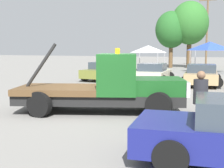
{
  "coord_description": "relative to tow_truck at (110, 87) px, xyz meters",
  "views": [
    {
      "loc": [
        4.89,
        -10.17,
        2.3
      ],
      "look_at": [
        0.5,
        0.0,
        1.05
      ],
      "focal_mm": 50.0,
      "sensor_mm": 36.0,
      "label": 1
    }
  ],
  "objects": [
    {
      "name": "parked_car_tan",
      "position": [
        1.94,
        10.06,
        -0.27
      ],
      "size": [
        2.85,
        4.84,
        1.34
      ],
      "rotation": [
        0.0,
        0.0,
        1.68
      ],
      "color": "tan",
      "rests_on": "ground"
    },
    {
      "name": "person_near_truck",
      "position": [
        3.45,
        -1.82,
        0.08
      ],
      "size": [
        0.38,
        0.38,
        1.72
      ],
      "rotation": [
        0.0,
        0.0,
        0.0
      ],
      "color": "#38383D",
      "rests_on": "ground"
    },
    {
      "name": "tow_truck",
      "position": [
        0.0,
        0.0,
        0.0
      ],
      "size": [
        6.41,
        3.98,
        2.51
      ],
      "rotation": [
        0.0,
        0.0,
        0.35
      ],
      "color": "black",
      "rests_on": "ground"
    },
    {
      "name": "utility_pole",
      "position": [
        -0.38,
        32.32,
        4.2
      ],
      "size": [
        2.2,
        0.24,
        9.72
      ],
      "color": "brown",
      "rests_on": "ground"
    },
    {
      "name": "parked_car_olive",
      "position": [
        -5.07,
        10.79,
        -0.27
      ],
      "size": [
        2.65,
        4.74,
        1.34
      ],
      "rotation": [
        0.0,
        0.0,
        1.52
      ],
      "color": "olive",
      "rests_on": "ground"
    },
    {
      "name": "parked_car_cream",
      "position": [
        -1.23,
        10.05,
        -0.27
      ],
      "size": [
        2.65,
        4.34,
        1.34
      ],
      "rotation": [
        0.0,
        0.0,
        1.64
      ],
      "color": "beige",
      "rests_on": "ground"
    },
    {
      "name": "ground_plane",
      "position": [
        -0.35,
        -0.13,
        -0.92
      ],
      "size": [
        160.0,
        160.0,
        0.0
      ],
      "primitive_type": "plane",
      "color": "gray"
    },
    {
      "name": "tree_center",
      "position": [
        -1.94,
        28.27,
        4.44
      ],
      "size": [
        4.48,
        4.48,
        7.99
      ],
      "color": "brown",
      "rests_on": "ground"
    },
    {
      "name": "tree_left",
      "position": [
        -4.0,
        27.56,
        3.67
      ],
      "size": [
        3.83,
        3.83,
        6.85
      ],
      "color": "brown",
      "rests_on": "ground"
    },
    {
      "name": "canopy_tent_blue",
      "position": [
        1.22,
        21.34,
        1.65
      ],
      "size": [
        3.28,
        3.28,
        2.99
      ],
      "color": "#9E9EA3",
      "rests_on": "ground"
    },
    {
      "name": "canopy_tent_white",
      "position": [
        -4.92,
        21.1,
        1.35
      ],
      "size": [
        2.87,
        2.87,
        2.65
      ],
      "color": "#9E9EA3",
      "rests_on": "ground"
    }
  ]
}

